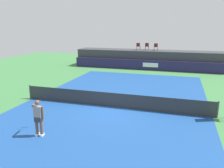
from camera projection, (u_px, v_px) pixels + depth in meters
name	position (u px, v px, depth m)	size (l,w,h in m)	color
ground_plane	(124.00, 94.00, 17.35)	(48.00, 48.00, 0.00)	#3D7A42
court_inner	(112.00, 107.00, 14.57)	(12.00, 22.00, 0.00)	#1C478C
sponsor_wall	(145.00, 65.00, 26.93)	(18.00, 0.22, 1.20)	#231E4C
spectator_platform	(148.00, 59.00, 28.48)	(18.00, 2.80, 2.20)	#38383D
spectator_chair_far_left	(138.00, 46.00, 28.35)	(0.44, 0.44, 0.89)	#561919
spectator_chair_left	(147.00, 46.00, 28.29)	(0.48, 0.48, 0.89)	#561919
spectator_chair_center	(156.00, 47.00, 27.62)	(0.47, 0.47, 0.89)	#561919
tennis_net	(113.00, 100.00, 14.45)	(12.40, 0.02, 0.95)	#2D2D2D
net_post_near	(30.00, 92.00, 16.21)	(0.10, 0.10, 1.00)	#4C4C51
net_post_far	(218.00, 110.00, 12.68)	(0.10, 0.10, 1.00)	#4C4C51
tennis_player	(38.00, 117.00, 10.51)	(0.78, 1.13, 1.77)	white
tennis_ball	(46.00, 99.00, 16.13)	(0.07, 0.07, 0.07)	#D8EA33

